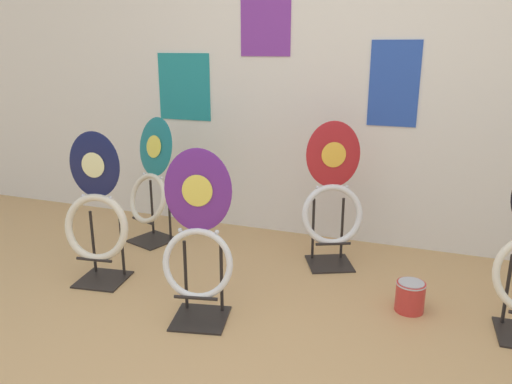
# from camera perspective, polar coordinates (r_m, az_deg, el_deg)

# --- Properties ---
(wall_back) EXTENTS (8.00, 0.07, 2.60)m
(wall_back) POSITION_cam_1_polar(r_m,az_deg,el_deg) (3.59, 8.65, 14.84)
(wall_back) COLOR silver
(wall_back) RESTS_ON ground_plane
(toilet_seat_display_purple_note) EXTENTS (0.38, 0.33, 0.91)m
(toilet_seat_display_purple_note) POSITION_cam_1_polar(r_m,az_deg,el_deg) (2.54, -6.64, -5.94)
(toilet_seat_display_purple_note) COLOR black
(toilet_seat_display_purple_note) RESTS_ON ground_plane
(toilet_seat_display_navy_moon) EXTENTS (0.42, 0.32, 0.92)m
(toilet_seat_display_navy_moon) POSITION_cam_1_polar(r_m,az_deg,el_deg) (3.09, -17.78, -2.40)
(toilet_seat_display_navy_moon) COLOR black
(toilet_seat_display_navy_moon) RESTS_ON ground_plane
(toilet_seat_display_crimson_swirl) EXTENTS (0.41, 0.37, 0.94)m
(toilet_seat_display_crimson_swirl) POSITION_cam_1_polar(r_m,az_deg,el_deg) (3.20, 8.71, -1.06)
(toilet_seat_display_crimson_swirl) COLOR black
(toilet_seat_display_crimson_swirl) RESTS_ON ground_plane
(toilet_seat_display_teal_sax) EXTENTS (0.41, 0.36, 0.90)m
(toilet_seat_display_teal_sax) POSITION_cam_1_polar(r_m,az_deg,el_deg) (3.66, -11.85, 1.18)
(toilet_seat_display_teal_sax) COLOR black
(toilet_seat_display_teal_sax) RESTS_ON ground_plane
(paint_can) EXTENTS (0.16, 0.16, 0.17)m
(paint_can) POSITION_cam_1_polar(r_m,az_deg,el_deg) (2.87, 17.20, -11.24)
(paint_can) COLOR red
(paint_can) RESTS_ON ground_plane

